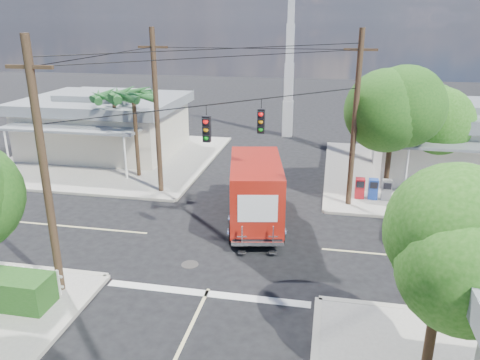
# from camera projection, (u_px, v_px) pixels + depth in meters

# --- Properties ---
(ground) EXTENTS (120.00, 120.00, 0.00)m
(ground) POSITION_uv_depth(u_px,v_px,m) (231.00, 241.00, 20.88)
(ground) COLOR black
(ground) RESTS_ON ground
(sidewalk_ne) EXTENTS (14.12, 14.12, 0.14)m
(sidewalk_ne) POSITION_uv_depth(u_px,v_px,m) (440.00, 177.00, 28.95)
(sidewalk_ne) COLOR gray
(sidewalk_ne) RESTS_ON ground
(sidewalk_nw) EXTENTS (14.12, 14.12, 0.14)m
(sidewalk_nw) POSITION_uv_depth(u_px,v_px,m) (113.00, 158.00, 32.92)
(sidewalk_nw) COLOR gray
(sidewalk_nw) RESTS_ON ground
(road_markings) EXTENTS (32.00, 32.00, 0.01)m
(road_markings) POSITION_uv_depth(u_px,v_px,m) (224.00, 256.00, 19.51)
(road_markings) COLOR beige
(road_markings) RESTS_ON ground
(building_ne) EXTENTS (11.80, 10.20, 4.50)m
(building_ne) POSITION_uv_depth(u_px,v_px,m) (469.00, 139.00, 28.93)
(building_ne) COLOR silver
(building_ne) RESTS_ON sidewalk_ne
(building_nw) EXTENTS (10.80, 10.20, 4.30)m
(building_nw) POSITION_uv_depth(u_px,v_px,m) (106.00, 123.00, 33.88)
(building_nw) COLOR beige
(building_nw) RESTS_ON sidewalk_nw
(radio_tower) EXTENTS (0.80, 0.80, 17.00)m
(radio_tower) POSITION_uv_depth(u_px,v_px,m) (289.00, 68.00, 37.46)
(radio_tower) COLOR silver
(radio_tower) RESTS_ON ground
(tree_ne_front) EXTENTS (4.21, 4.14, 6.66)m
(tree_ne_front) POSITION_uv_depth(u_px,v_px,m) (394.00, 113.00, 24.26)
(tree_ne_front) COLOR #422D1C
(tree_ne_front) RESTS_ON sidewalk_ne
(tree_ne_back) EXTENTS (3.77, 3.66, 5.82)m
(tree_ne_back) POSITION_uv_depth(u_px,v_px,m) (437.00, 117.00, 26.02)
(tree_ne_back) COLOR #422D1C
(tree_ne_back) RESTS_ON sidewalk_ne
(tree_se) EXTENTS (3.67, 3.54, 5.62)m
(tree_se) POSITION_uv_depth(u_px,v_px,m) (446.00, 248.00, 11.56)
(tree_se) COLOR #422D1C
(tree_se) RESTS_ON sidewalk_se
(palm_nw_front) EXTENTS (3.01, 3.08, 5.59)m
(palm_nw_front) POSITION_uv_depth(u_px,v_px,m) (133.00, 96.00, 27.54)
(palm_nw_front) COLOR #422D1C
(palm_nw_front) RESTS_ON sidewalk_nw
(palm_nw_back) EXTENTS (3.01, 3.08, 5.19)m
(palm_nw_back) POSITION_uv_depth(u_px,v_px,m) (114.00, 98.00, 29.41)
(palm_nw_back) COLOR #422D1C
(palm_nw_back) RESTS_ON sidewalk_nw
(utility_poles) EXTENTS (12.00, 10.68, 9.00)m
(utility_poles) POSITION_uv_depth(u_px,v_px,m) (204.00, 129.00, 21.12)
(utility_poles) COLOR #473321
(utility_poles) RESTS_ON ground
(vending_boxes) EXTENTS (1.90, 0.50, 1.10)m
(vending_boxes) POSITION_uv_depth(u_px,v_px,m) (373.00, 189.00, 25.21)
(vending_boxes) COLOR #A5141C
(vending_boxes) RESTS_ON sidewalk_ne
(delivery_truck) EXTENTS (3.58, 7.70, 3.22)m
(delivery_truck) POSITION_uv_depth(u_px,v_px,m) (255.00, 189.00, 22.48)
(delivery_truck) COLOR black
(delivery_truck) RESTS_ON ground
(parked_car) EXTENTS (6.27, 3.42, 1.67)m
(parked_car) POSITION_uv_depth(u_px,v_px,m) (475.00, 232.00, 19.83)
(parked_car) COLOR silver
(parked_car) RESTS_ON ground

